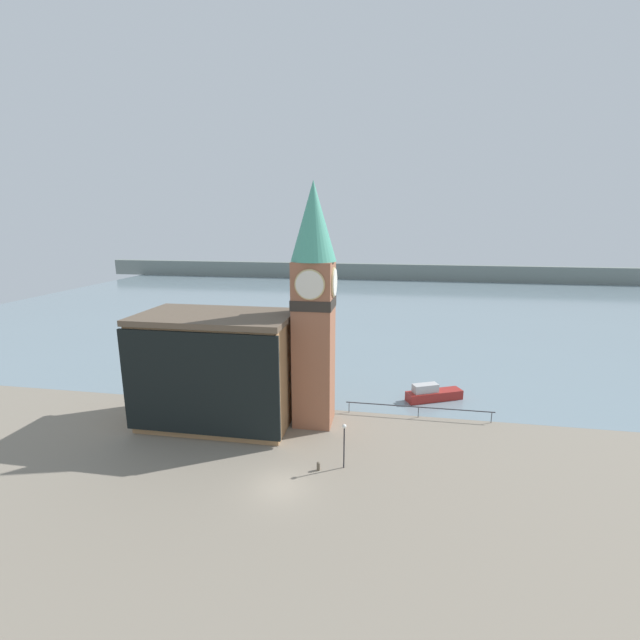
{
  "coord_description": "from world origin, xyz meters",
  "views": [
    {
      "loc": [
        7.26,
        -25.75,
        18.16
      ],
      "look_at": [
        1.51,
        7.74,
        10.34
      ],
      "focal_mm": 24.0,
      "sensor_mm": 36.0,
      "label": 1
    }
  ],
  "objects_px": {
    "clock_tower": "(314,301)",
    "pier_building": "(217,369)",
    "mooring_bollard_near": "(318,466)",
    "boat_near": "(432,394)",
    "lamp_post": "(344,437)"
  },
  "relations": [
    {
      "from": "boat_near",
      "to": "lamp_post",
      "type": "bearing_deg",
      "value": -143.05
    },
    {
      "from": "pier_building",
      "to": "boat_near",
      "type": "height_order",
      "value": "pier_building"
    },
    {
      "from": "pier_building",
      "to": "boat_near",
      "type": "bearing_deg",
      "value": 22.57
    },
    {
      "from": "clock_tower",
      "to": "pier_building",
      "type": "distance_m",
      "value": 10.87
    },
    {
      "from": "clock_tower",
      "to": "pier_building",
      "type": "relative_size",
      "value": 1.57
    },
    {
      "from": "pier_building",
      "to": "mooring_bollard_near",
      "type": "height_order",
      "value": "pier_building"
    },
    {
      "from": "pier_building",
      "to": "boat_near",
      "type": "xyz_separation_m",
      "value": [
        19.96,
        8.3,
        -4.44
      ]
    },
    {
      "from": "clock_tower",
      "to": "boat_near",
      "type": "xyz_separation_m",
      "value": [
        11.23,
        6.94,
        -10.77
      ]
    },
    {
      "from": "clock_tower",
      "to": "boat_near",
      "type": "relative_size",
      "value": 3.57
    },
    {
      "from": "boat_near",
      "to": "lamp_post",
      "type": "height_order",
      "value": "lamp_post"
    },
    {
      "from": "lamp_post",
      "to": "pier_building",
      "type": "bearing_deg",
      "value": 154.91
    },
    {
      "from": "mooring_bollard_near",
      "to": "pier_building",
      "type": "bearing_deg",
      "value": 148.42
    },
    {
      "from": "clock_tower",
      "to": "boat_near",
      "type": "bearing_deg",
      "value": 31.71
    },
    {
      "from": "pier_building",
      "to": "lamp_post",
      "type": "relative_size",
      "value": 3.86
    },
    {
      "from": "pier_building",
      "to": "boat_near",
      "type": "relative_size",
      "value": 2.28
    }
  ]
}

